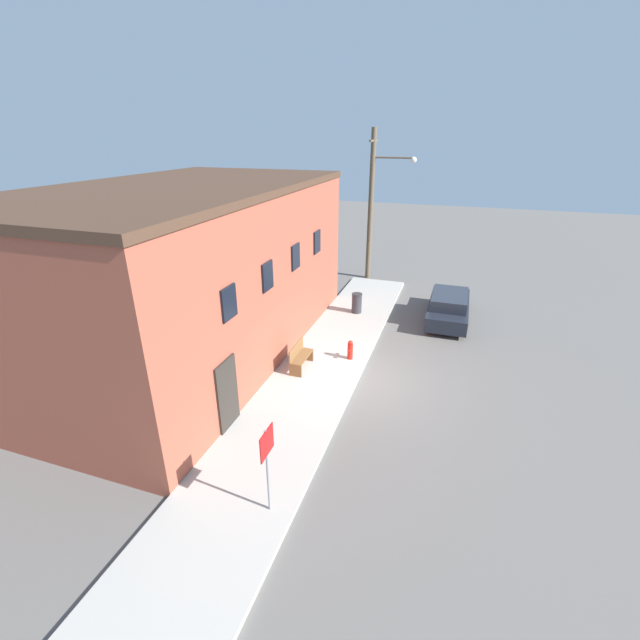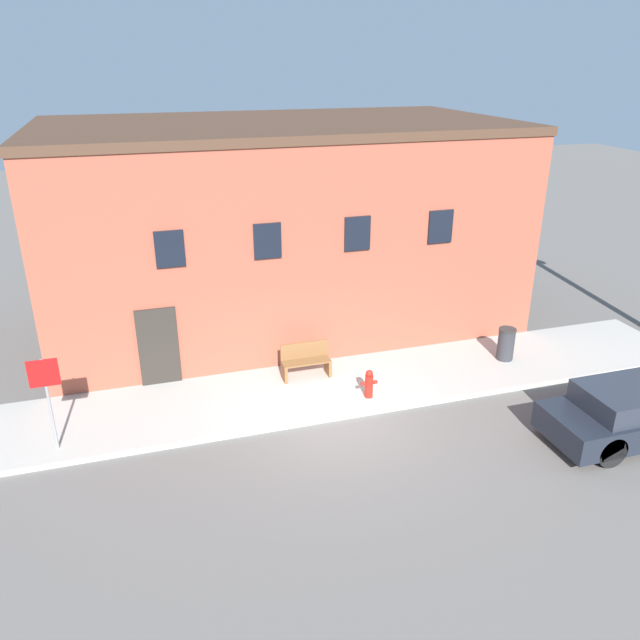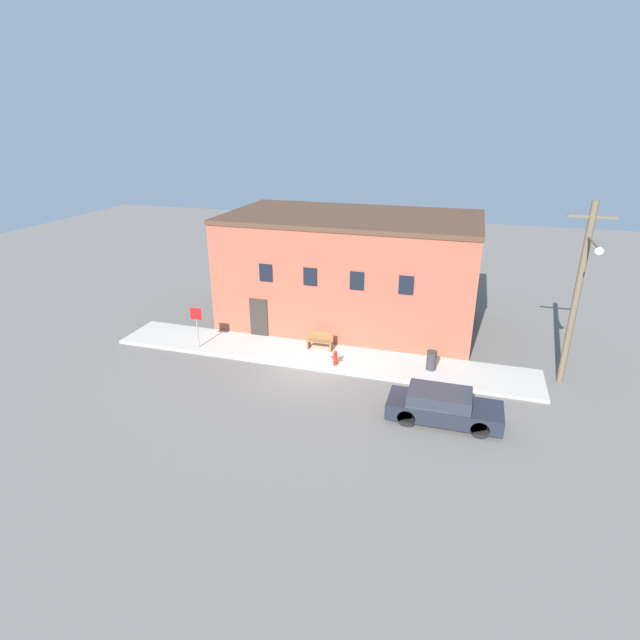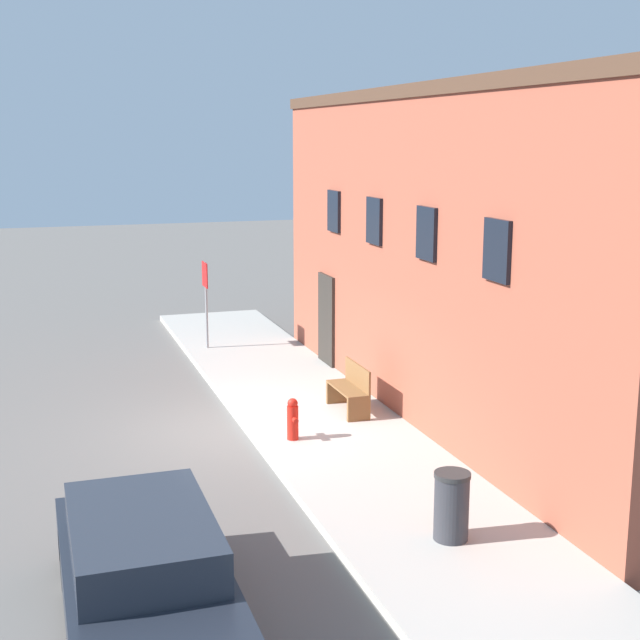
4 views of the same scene
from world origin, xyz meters
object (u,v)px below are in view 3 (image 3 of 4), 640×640
at_px(stop_sign, 196,320).
at_px(bench, 320,341).
at_px(trash_bin, 431,360).
at_px(utility_pole, 578,292).
at_px(parked_car, 443,407).
at_px(fire_hydrant, 335,358).

distance_m(stop_sign, bench, 6.31).
distance_m(stop_sign, trash_bin, 11.67).
height_order(utility_pole, parked_car, utility_pole).
relative_size(bench, trash_bin, 1.39).
distance_m(fire_hydrant, trash_bin, 4.46).
bearing_deg(stop_sign, bench, 14.85).
bearing_deg(parked_car, stop_sign, 165.97).
relative_size(stop_sign, parked_car, 0.49).
bearing_deg(trash_bin, stop_sign, -175.37).
bearing_deg(fire_hydrant, utility_pole, 8.34).
bearing_deg(parked_car, fire_hydrant, 148.40).
height_order(fire_hydrant, parked_car, parked_car).
relative_size(stop_sign, utility_pole, 0.27).
height_order(stop_sign, utility_pole, utility_pole).
distance_m(trash_bin, utility_pole, 6.78).
bearing_deg(parked_car, trash_bin, 101.07).
height_order(bench, utility_pole, utility_pole).
bearing_deg(fire_hydrant, trash_bin, 10.98).
relative_size(fire_hydrant, bench, 0.58).
xyz_separation_m(trash_bin, parked_car, (0.79, -4.03, 0.04)).
xyz_separation_m(stop_sign, trash_bin, (11.59, 0.94, -1.02)).
distance_m(fire_hydrant, bench, 1.92).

